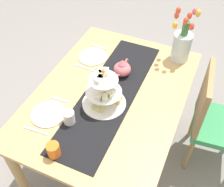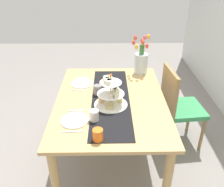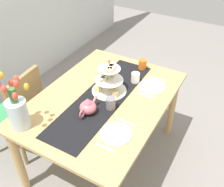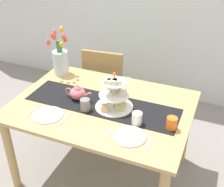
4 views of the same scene
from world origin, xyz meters
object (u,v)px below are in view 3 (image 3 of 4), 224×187
Objects in this scene: dining_table at (103,107)px; chair_left at (20,111)px; knife_left at (125,122)px; fork_left at (105,148)px; fork_right at (145,96)px; tiered_cake_stand at (109,81)px; tulip_vase at (17,110)px; mug_grey at (111,103)px; dinner_plate_right at (152,87)px; dinner_plate_left at (116,134)px; knife_right at (158,79)px; teapot at (88,107)px; mug_orange at (143,64)px; mug_white_text at (135,78)px.

dining_table is 0.80m from chair_left.
fork_left is at bearing 180.00° from knife_left.
dining_table is 9.46× the size of fork_right.
dining_table is at bearing 32.85° from fork_left.
tiered_cake_stand is 0.68× the size of tulip_vase.
mug_grey is (0.20, -0.86, 0.29)m from chair_left.
dining_table is at bearing -68.72° from chair_left.
tulip_vase reaches higher than tiered_cake_stand.
dinner_plate_right is (0.24, -0.30, -0.10)m from tiered_cake_stand.
chair_left is 2.99× the size of tiered_cake_stand.
tiered_cake_stand is 0.65m from fork_left.
chair_left is at bearing 118.12° from tiered_cake_stand.
tiered_cake_stand is 1.32× the size of dinner_plate_left.
tulip_vase reaches higher than knife_left.
teapot is at bearing 157.20° from knife_right.
dinner_plate_right is at bearing 0.00° from fork_left.
fork_left is 0.80m from dinner_plate_right.
teapot is 0.18m from mug_grey.
tiered_cake_stand reaches higher than chair_left.
teapot reaches higher than dining_table.
fork_right is 0.33m from mug_grey.
teapot is at bearing 152.11° from dinner_plate_right.
tulip_vase is 1.13m from dinner_plate_right.
tiered_cake_stand is (0.39, -0.74, 0.35)m from chair_left.
dinner_plate_right is 1.35× the size of knife_right.
tiered_cake_stand reaches higher than mug_orange.
mug_grey is at bearing -124.41° from dining_table.
mug_white_text reaches higher than knife_right.
fork_left is (-0.24, -0.30, -0.06)m from teapot.
tiered_cake_stand is at bearing 106.96° from fork_right.
dinner_plate_left is 1.35× the size of knife_left.
mug_white_text is (-0.15, 0.16, 0.04)m from knife_right.
knife_right is 1.79× the size of mug_grey.
dining_table is 0.47m from dinner_plate_right.
knife_left is at bearing 0.00° from fork_left.
knife_left is (0.14, 0.00, -0.00)m from dinner_plate_left.
fork_left is at bearing -99.51° from chair_left.
dinner_plate_left is 0.92m from mug_orange.
mug_white_text is at bearing -21.88° from dining_table.
teapot is 1.40× the size of knife_right.
fork_right is at bearing -73.04° from tiered_cake_stand.
chair_left is 9.58× the size of mug_white_text.
dining_table is 0.58m from knife_right.
tulip_vase is at bearing 152.29° from mug_white_text.
chair_left is 0.80m from teapot.
tulip_vase is 0.67m from fork_left.
mug_orange is at bearing -20.86° from tulip_vase.
teapot is 1.04× the size of dinner_plate_right.
fork_left reaches higher than dining_table.
knife_right is (0.95, 0.00, 0.00)m from fork_left.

